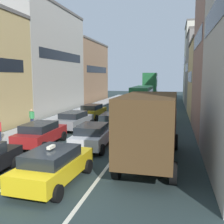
{
  "coord_description": "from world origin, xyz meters",
  "views": [
    {
      "loc": [
        4.8,
        -8.12,
        4.43
      ],
      "look_at": [
        0.0,
        12.0,
        1.6
      ],
      "focal_mm": 41.96,
      "sensor_mm": 36.0,
      "label": 1
    }
  ],
  "objects_px": {
    "removalist_box_truck": "(151,126)",
    "sedan_right_lane_behind_truck": "(156,124)",
    "hatchback_centre_lane_third": "(112,122)",
    "bus_far_queue_secondary": "(150,84)",
    "sedan_centre_lane_fifth": "(134,106)",
    "sedan_left_lane_fourth": "(92,111)",
    "pedestrian_mid_sidewalk": "(32,117)",
    "sedan_left_lane_third": "(74,120)",
    "wagon_right_lane_far": "(160,114)",
    "taxi_centre_lane_front": "(53,165)",
    "sedan_centre_lane_second": "(93,135)",
    "coupe_centre_lane_fourth": "(125,112)",
    "wagon_left_lane_second": "(41,133)",
    "bus_mid_queue_primary": "(142,94)"
  },
  "relations": [
    {
      "from": "sedan_right_lane_behind_truck",
      "to": "pedestrian_mid_sidewalk",
      "type": "xyz_separation_m",
      "value": [
        -10.59,
        0.09,
        0.15
      ]
    },
    {
      "from": "sedan_left_lane_third",
      "to": "sedan_right_lane_behind_truck",
      "type": "bearing_deg",
      "value": -89.26
    },
    {
      "from": "sedan_left_lane_fourth",
      "to": "sedan_centre_lane_fifth",
      "type": "relative_size",
      "value": 1.01
    },
    {
      "from": "sedan_centre_lane_second",
      "to": "wagon_right_lane_far",
      "type": "distance_m",
      "value": 11.22
    },
    {
      "from": "sedan_left_lane_fourth",
      "to": "removalist_box_truck",
      "type": "bearing_deg",
      "value": -148.57
    },
    {
      "from": "wagon_right_lane_far",
      "to": "sedan_left_lane_fourth",
      "type": "bearing_deg",
      "value": 90.8
    },
    {
      "from": "sedan_centre_lane_fifth",
      "to": "bus_far_queue_secondary",
      "type": "height_order",
      "value": "bus_far_queue_secondary"
    },
    {
      "from": "coupe_centre_lane_fourth",
      "to": "sedan_right_lane_behind_truck",
      "type": "height_order",
      "value": "same"
    },
    {
      "from": "sedan_centre_lane_fifth",
      "to": "bus_far_queue_secondary",
      "type": "relative_size",
      "value": 0.41
    },
    {
      "from": "wagon_left_lane_second",
      "to": "sedan_centre_lane_fifth",
      "type": "bearing_deg",
      "value": -13.19
    },
    {
      "from": "removalist_box_truck",
      "to": "taxi_centre_lane_front",
      "type": "relative_size",
      "value": 1.76
    },
    {
      "from": "coupe_centre_lane_fourth",
      "to": "bus_far_queue_secondary",
      "type": "distance_m",
      "value": 27.36
    },
    {
      "from": "sedan_right_lane_behind_truck",
      "to": "bus_far_queue_secondary",
      "type": "distance_m",
      "value": 33.51
    },
    {
      "from": "removalist_box_truck",
      "to": "hatchback_centre_lane_third",
      "type": "distance_m",
      "value": 8.08
    },
    {
      "from": "hatchback_centre_lane_third",
      "to": "wagon_right_lane_far",
      "type": "relative_size",
      "value": 1.0
    },
    {
      "from": "sedan_left_lane_fourth",
      "to": "pedestrian_mid_sidewalk",
      "type": "height_order",
      "value": "pedestrian_mid_sidewalk"
    },
    {
      "from": "coupe_centre_lane_fourth",
      "to": "sedan_left_lane_fourth",
      "type": "relative_size",
      "value": 0.98
    },
    {
      "from": "sedan_centre_lane_second",
      "to": "sedan_right_lane_behind_truck",
      "type": "xyz_separation_m",
      "value": [
        3.55,
        4.79,
        0.0
      ]
    },
    {
      "from": "sedan_centre_lane_second",
      "to": "bus_far_queue_secondary",
      "type": "xyz_separation_m",
      "value": [
        0.11,
        38.06,
        2.03
      ]
    },
    {
      "from": "wagon_left_lane_second",
      "to": "hatchback_centre_lane_third",
      "type": "distance_m",
      "value": 6.2
    },
    {
      "from": "bus_far_queue_secondary",
      "to": "wagon_left_lane_second",
      "type": "bearing_deg",
      "value": 172.15
    },
    {
      "from": "hatchback_centre_lane_third",
      "to": "sedan_centre_lane_fifth",
      "type": "xyz_separation_m",
      "value": [
        0.06,
        11.36,
        0.0
      ]
    },
    {
      "from": "removalist_box_truck",
      "to": "sedan_right_lane_behind_truck",
      "type": "xyz_separation_m",
      "value": [
        -0.19,
        7.0,
        -1.18
      ]
    },
    {
      "from": "hatchback_centre_lane_third",
      "to": "sedan_right_lane_behind_truck",
      "type": "height_order",
      "value": "same"
    },
    {
      "from": "taxi_centre_lane_front",
      "to": "sedan_left_lane_third",
      "type": "xyz_separation_m",
      "value": [
        -3.35,
        10.78,
        -0.0
      ]
    },
    {
      "from": "sedan_left_lane_fourth",
      "to": "bus_mid_queue_primary",
      "type": "relative_size",
      "value": 0.42
    },
    {
      "from": "removalist_box_truck",
      "to": "wagon_right_lane_far",
      "type": "bearing_deg",
      "value": 1.72
    },
    {
      "from": "taxi_centre_lane_front",
      "to": "pedestrian_mid_sidewalk",
      "type": "xyz_separation_m",
      "value": [
        -7.12,
        10.5,
        0.15
      ]
    },
    {
      "from": "taxi_centre_lane_front",
      "to": "bus_far_queue_secondary",
      "type": "relative_size",
      "value": 0.41
    },
    {
      "from": "taxi_centre_lane_front",
      "to": "sedan_centre_lane_fifth",
      "type": "height_order",
      "value": "taxi_centre_lane_front"
    },
    {
      "from": "hatchback_centre_lane_third",
      "to": "bus_far_queue_secondary",
      "type": "distance_m",
      "value": 33.23
    },
    {
      "from": "wagon_left_lane_second",
      "to": "removalist_box_truck",
      "type": "bearing_deg",
      "value": -106.43
    },
    {
      "from": "removalist_box_truck",
      "to": "wagon_left_lane_second",
      "type": "xyz_separation_m",
      "value": [
        -7.18,
        1.98,
        -1.18
      ]
    },
    {
      "from": "sedan_left_lane_third",
      "to": "taxi_centre_lane_front",
      "type": "bearing_deg",
      "value": -158.86
    },
    {
      "from": "coupe_centre_lane_fourth",
      "to": "bus_far_queue_secondary",
      "type": "relative_size",
      "value": 0.41
    },
    {
      "from": "sedan_left_lane_third",
      "to": "bus_mid_queue_primary",
      "type": "height_order",
      "value": "bus_mid_queue_primary"
    },
    {
      "from": "taxi_centre_lane_front",
      "to": "sedan_centre_lane_second",
      "type": "bearing_deg",
      "value": 3.99
    },
    {
      "from": "removalist_box_truck",
      "to": "bus_mid_queue_primary",
      "type": "bearing_deg",
      "value": 8.6
    },
    {
      "from": "sedan_left_lane_fourth",
      "to": "sedan_centre_lane_fifth",
      "type": "distance_m",
      "value": 6.44
    },
    {
      "from": "hatchback_centre_lane_third",
      "to": "sedan_right_lane_behind_truck",
      "type": "relative_size",
      "value": 1.01
    },
    {
      "from": "sedan_centre_lane_second",
      "to": "wagon_left_lane_second",
      "type": "relative_size",
      "value": 1.01
    },
    {
      "from": "coupe_centre_lane_fourth",
      "to": "wagon_right_lane_far",
      "type": "bearing_deg",
      "value": -91.85
    },
    {
      "from": "wagon_left_lane_second",
      "to": "sedan_centre_lane_second",
      "type": "bearing_deg",
      "value": -87.28
    },
    {
      "from": "sedan_left_lane_fourth",
      "to": "bus_mid_queue_primary",
      "type": "height_order",
      "value": "bus_mid_queue_primary"
    },
    {
      "from": "removalist_box_truck",
      "to": "bus_mid_queue_primary",
      "type": "distance_m",
      "value": 26.78
    },
    {
      "from": "coupe_centre_lane_fourth",
      "to": "bus_far_queue_secondary",
      "type": "height_order",
      "value": "bus_far_queue_secondary"
    },
    {
      "from": "sedan_centre_lane_second",
      "to": "hatchback_centre_lane_third",
      "type": "height_order",
      "value": "same"
    },
    {
      "from": "wagon_left_lane_second",
      "to": "sedan_centre_lane_fifth",
      "type": "xyz_separation_m",
      "value": [
        3.57,
        16.48,
        0.0
      ]
    },
    {
      "from": "coupe_centre_lane_fourth",
      "to": "bus_mid_queue_primary",
      "type": "bearing_deg",
      "value": -0.09
    },
    {
      "from": "sedan_left_lane_third",
      "to": "wagon_right_lane_far",
      "type": "xyz_separation_m",
      "value": [
        6.82,
        5.47,
        0.0
      ]
    }
  ]
}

